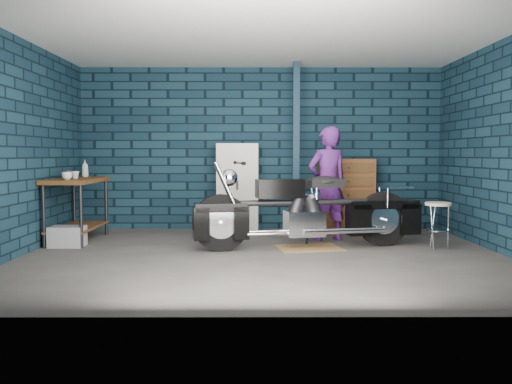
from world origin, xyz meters
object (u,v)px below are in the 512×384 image
workbench (77,210)px  shop_stool (438,226)px  motorcycle (309,205)px  storage_bin (67,236)px  locker (238,187)px  person (328,184)px  tool_chest (346,195)px

workbench → shop_stool: 5.06m
motorcycle → storage_bin: size_ratio=5.88×
workbench → locker: size_ratio=0.98×
storage_bin → person: bearing=8.3°
shop_stool → workbench: bearing=172.0°
shop_stool → storage_bin: bearing=177.7°
locker → shop_stool: 3.23m
person → shop_stool: bearing=131.7°
workbench → person: 3.66m
locker → tool_chest: size_ratio=1.21×
shop_stool → locker: bearing=147.6°
storage_bin → tool_chest: size_ratio=0.38×
storage_bin → locker: 2.80m
motorcycle → shop_stool: (1.70, -0.07, -0.27)m
motorcycle → locker: locker is taller
motorcycle → locker: (-1.01, 1.65, 0.13)m
tool_chest → shop_stool: size_ratio=1.90×
motorcycle → locker: 1.93m
workbench → tool_chest: tool_chest is taller
person → shop_stool: person is taller
tool_chest → shop_stool: 1.98m
workbench → motorcycle: (3.31, -0.63, 0.13)m
workbench → tool_chest: size_ratio=1.18×
motorcycle → person: (0.33, 0.66, 0.25)m
motorcycle → storage_bin: (-3.29, 0.13, -0.44)m
tool_chest → shop_stool: tool_chest is taller
motorcycle → shop_stool: bearing=-13.1°
motorcycle → storage_bin: bearing=167.2°
storage_bin → shop_stool: shop_stool is taller
workbench → shop_stool: workbench is taller
motorcycle → person: bearing=52.7°
motorcycle → storage_bin: 3.32m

